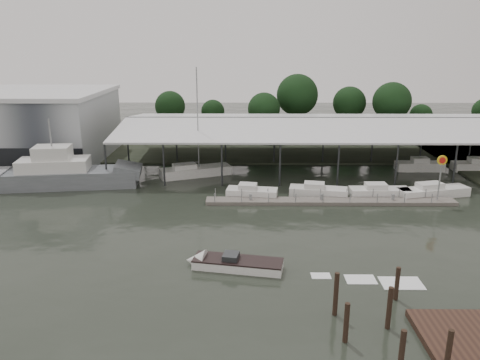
{
  "coord_description": "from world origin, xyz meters",
  "views": [
    {
      "loc": [
        5.21,
        -39.86,
        17.5
      ],
      "look_at": [
        4.81,
        10.61,
        2.5
      ],
      "focal_mm": 35.0,
      "sensor_mm": 36.0,
      "label": 1
    }
  ],
  "objects_px": {
    "shell_fuel_sign": "(441,170)",
    "white_sailboat": "(194,171)",
    "grey_trawler": "(65,174)",
    "speedboat_underway": "(230,263)"
  },
  "relations": [
    {
      "from": "shell_fuel_sign",
      "to": "white_sailboat",
      "type": "distance_m",
      "value": 30.64
    },
    {
      "from": "shell_fuel_sign",
      "to": "grey_trawler",
      "type": "relative_size",
      "value": 0.29
    },
    {
      "from": "grey_trawler",
      "to": "white_sailboat",
      "type": "distance_m",
      "value": 16.45
    },
    {
      "from": "shell_fuel_sign",
      "to": "grey_trawler",
      "type": "xyz_separation_m",
      "value": [
        -44.12,
        6.11,
        -2.35
      ]
    },
    {
      "from": "shell_fuel_sign",
      "to": "speedboat_underway",
      "type": "height_order",
      "value": "shell_fuel_sign"
    },
    {
      "from": "shell_fuel_sign",
      "to": "white_sailboat",
      "type": "relative_size",
      "value": 0.38
    },
    {
      "from": "white_sailboat",
      "to": "speedboat_underway",
      "type": "xyz_separation_m",
      "value": [
        5.57,
        -26.79,
        -0.27
      ]
    },
    {
      "from": "white_sailboat",
      "to": "speedboat_underway",
      "type": "relative_size",
      "value": 0.78
    },
    {
      "from": "white_sailboat",
      "to": "shell_fuel_sign",
      "type": "bearing_deg",
      "value": -42.52
    },
    {
      "from": "shell_fuel_sign",
      "to": "white_sailboat",
      "type": "bearing_deg",
      "value": 158.92
    }
  ]
}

